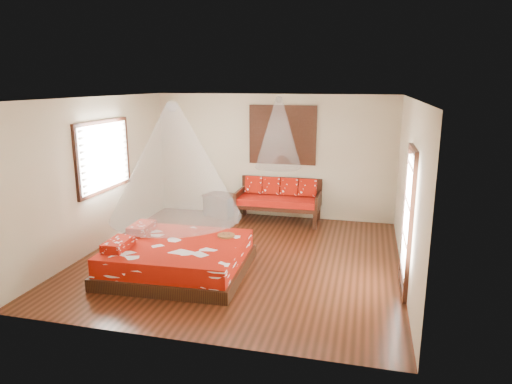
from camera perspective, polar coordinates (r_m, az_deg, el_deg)
room at (r=7.81m, az=-1.98°, el=1.35°), size 5.54×5.54×2.84m
bed at (r=7.67m, az=-9.81°, el=-8.06°), size 2.28×2.08×0.65m
daybed at (r=10.22m, az=2.88°, el=-0.78°), size 1.85×0.82×0.96m
storage_chest at (r=10.69m, az=-4.33°, el=-1.61°), size 0.88×0.75×0.51m
shutter_panel at (r=10.30m, az=3.33°, el=7.12°), size 1.52×0.06×1.32m
window_left at (r=9.04m, az=-18.44°, el=4.27°), size 0.10×1.74×1.34m
glazed_door at (r=7.06m, az=18.40°, el=-3.47°), size 0.08×1.02×2.16m
wine_tray at (r=7.79m, az=-3.76°, el=-5.09°), size 0.30×0.30×0.24m
mosquito_net_main at (r=7.23m, az=-10.17°, el=3.78°), size 2.09×2.09×1.80m
mosquito_net_daybed at (r=9.83m, az=2.83°, el=7.41°), size 1.00×1.00×1.50m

